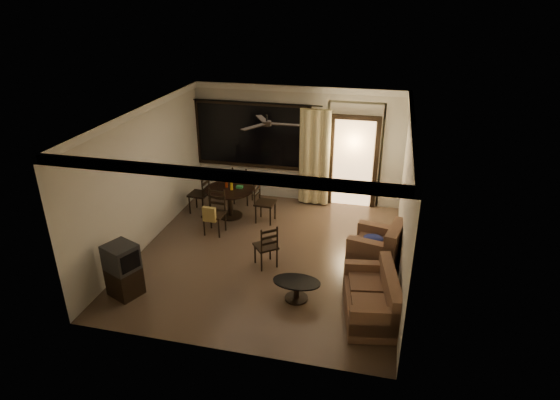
% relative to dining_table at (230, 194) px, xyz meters
% --- Properties ---
extents(ground, '(5.50, 5.50, 0.00)m').
position_rel_dining_table_xyz_m(ground, '(1.27, -1.44, -0.54)').
color(ground, '#7F6651').
rests_on(ground, ground).
extents(room_shell, '(5.50, 6.70, 5.50)m').
position_rel_dining_table_xyz_m(room_shell, '(1.86, 0.33, 1.29)').
color(room_shell, beige).
rests_on(room_shell, ground).
extents(dining_table, '(1.10, 1.10, 0.91)m').
position_rel_dining_table_xyz_m(dining_table, '(0.00, 0.00, 0.00)').
color(dining_table, black).
rests_on(dining_table, ground).
extents(dining_chair_west, '(0.45, 0.45, 0.95)m').
position_rel_dining_table_xyz_m(dining_chair_west, '(-0.77, 0.06, -0.26)').
color(dining_chair_west, black).
rests_on(dining_chair_west, ground).
extents(dining_chair_east, '(0.45, 0.45, 0.95)m').
position_rel_dining_table_xyz_m(dining_chair_east, '(0.83, -0.06, -0.26)').
color(dining_chair_east, black).
rests_on(dining_chair_east, ground).
extents(dining_chair_south, '(0.45, 0.50, 0.95)m').
position_rel_dining_table_xyz_m(dining_chair_south, '(-0.06, -0.86, -0.24)').
color(dining_chair_south, black).
rests_on(dining_chair_south, ground).
extents(dining_chair_north, '(0.45, 0.45, 0.95)m').
position_rel_dining_table_xyz_m(dining_chair_north, '(0.05, 0.78, -0.26)').
color(dining_chair_north, black).
rests_on(dining_chair_north, ground).
extents(tv_cabinet, '(0.63, 0.61, 0.95)m').
position_rel_dining_table_xyz_m(tv_cabinet, '(-0.78, -3.27, -0.07)').
color(tv_cabinet, black).
rests_on(tv_cabinet, ground).
extents(sofa, '(0.98, 1.53, 0.76)m').
position_rel_dining_table_xyz_m(sofa, '(3.37, -2.89, -0.24)').
color(sofa, '#4E2C24').
rests_on(sofa, ground).
extents(armchair, '(1.04, 1.04, 0.88)m').
position_rel_dining_table_xyz_m(armchair, '(3.37, -1.39, -0.18)').
color(armchair, '#4E2C24').
rests_on(armchair, ground).
extents(coffee_table, '(0.81, 0.48, 0.35)m').
position_rel_dining_table_xyz_m(coffee_table, '(2.10, -2.74, -0.31)').
color(coffee_table, black).
rests_on(coffee_table, ground).
extents(side_chair, '(0.54, 0.54, 0.87)m').
position_rel_dining_table_xyz_m(side_chair, '(1.33, -1.84, -0.28)').
color(side_chair, black).
rests_on(side_chair, ground).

